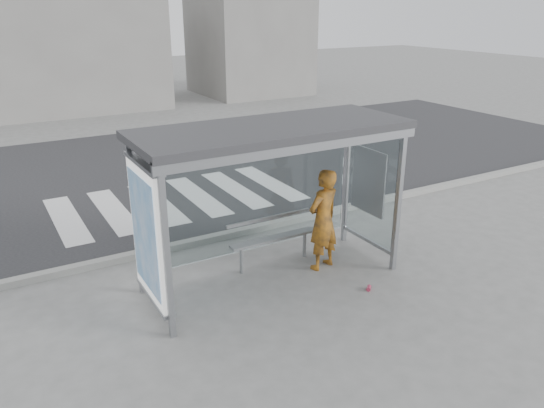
{
  "coord_description": "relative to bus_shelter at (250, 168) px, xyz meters",
  "views": [
    {
      "loc": [
        -3.91,
        -6.77,
        4.31
      ],
      "look_at": [
        0.1,
        0.2,
        1.27
      ],
      "focal_mm": 35.0,
      "sensor_mm": 36.0,
      "label": 1
    }
  ],
  "objects": [
    {
      "name": "person",
      "position": [
        1.35,
        -0.08,
        -1.09
      ],
      "size": [
        0.74,
        0.57,
        1.78
      ],
      "primitive_type": "imported",
      "rotation": [
        0.0,
        0.0,
        3.39
      ],
      "color": "orange",
      "rests_on": "ground"
    },
    {
      "name": "road",
      "position": [
        0.37,
        6.94,
        -1.98
      ],
      "size": [
        30.0,
        10.0,
        0.01
      ],
      "primitive_type": "cube",
      "color": "black",
      "rests_on": "ground"
    },
    {
      "name": "bench",
      "position": [
        0.68,
        0.45,
        -1.48
      ],
      "size": [
        1.65,
        0.3,
        0.85
      ],
      "color": "gray",
      "rests_on": "ground"
    },
    {
      "name": "building_center",
      "position": [
        0.37,
        17.94,
        0.52
      ],
      "size": [
        8.0,
        5.0,
        5.0
      ],
      "primitive_type": "cube",
      "color": "slate",
      "rests_on": "ground"
    },
    {
      "name": "curb",
      "position": [
        0.37,
        1.89,
        -1.92
      ],
      "size": [
        30.0,
        0.18,
        0.12
      ],
      "primitive_type": "cube",
      "color": "gray",
      "rests_on": "ground"
    },
    {
      "name": "soda_can",
      "position": [
        1.55,
        -1.12,
        -1.95
      ],
      "size": [
        0.14,
        0.13,
        0.07
      ],
      "primitive_type": "cylinder",
      "rotation": [
        0.0,
        1.57,
        0.75
      ],
      "color": "#DE4165",
      "rests_on": "ground"
    },
    {
      "name": "ground",
      "position": [
        0.37,
        -0.06,
        -1.98
      ],
      "size": [
        80.0,
        80.0,
        0.0
      ],
      "primitive_type": "plane",
      "color": "slate",
      "rests_on": "ground"
    },
    {
      "name": "building_right",
      "position": [
        9.37,
        17.94,
        1.52
      ],
      "size": [
        5.0,
        5.0,
        7.0
      ],
      "primitive_type": "cube",
      "color": "slate",
      "rests_on": "ground"
    },
    {
      "name": "crosswalk",
      "position": [
        0.37,
        4.44,
        -1.98
      ],
      "size": [
        5.55,
        3.0,
        0.0
      ],
      "color": "silver",
      "rests_on": "ground"
    },
    {
      "name": "bus_shelter",
      "position": [
        0.0,
        0.0,
        0.0
      ],
      "size": [
        4.25,
        1.65,
        2.62
      ],
      "color": "gray",
      "rests_on": "ground"
    }
  ]
}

